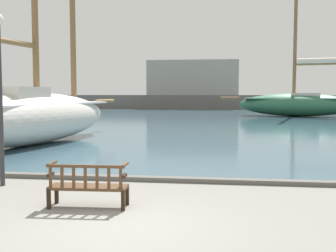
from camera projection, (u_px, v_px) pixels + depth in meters
ground_plane at (116, 226)px, 7.46m from camera, size 160.00×160.00×0.00m
harbor_water at (210, 112)px, 50.91m from camera, size 100.00×80.00×0.08m
quay_edge_kerb at (153, 179)px, 11.26m from camera, size 40.00×0.30×0.12m
park_bench at (88, 185)px, 8.63m from camera, size 1.62×0.59×0.92m
sailboat_far_port at (33, 115)px, 18.73m from camera, size 4.96×13.77×13.96m
sailboat_distant_harbor at (297, 102)px, 41.15m from camera, size 13.34×5.85×15.88m
lamp_post at (0, 83)px, 10.53m from camera, size 0.28×0.28×4.32m
far_breakwater at (205, 94)px, 60.43m from camera, size 48.57×2.40×7.08m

